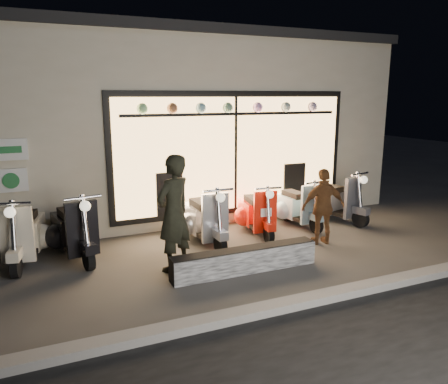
# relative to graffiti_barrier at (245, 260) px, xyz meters

# --- Properties ---
(ground) EXTENTS (40.00, 40.00, 0.00)m
(ground) POSITION_rel_graffiti_barrier_xyz_m (0.23, 0.65, -0.20)
(ground) COLOR #383533
(ground) RESTS_ON ground
(kerb) EXTENTS (40.00, 0.25, 0.12)m
(kerb) POSITION_rel_graffiti_barrier_xyz_m (0.23, -1.35, -0.14)
(kerb) COLOR slate
(kerb) RESTS_ON ground
(shop_building) EXTENTS (10.20, 6.23, 4.20)m
(shop_building) POSITION_rel_graffiti_barrier_xyz_m (0.23, 5.63, 1.90)
(shop_building) COLOR beige
(shop_building) RESTS_ON ground
(graffiti_barrier) EXTENTS (2.46, 0.28, 0.40)m
(graffiti_barrier) POSITION_rel_graffiti_barrier_xyz_m (0.00, 0.00, 0.00)
(graffiti_barrier) COLOR black
(graffiti_barrier) RESTS_ON ground
(scooter_silver) EXTENTS (0.51, 1.57, 1.13)m
(scooter_silver) POSITION_rel_graffiti_barrier_xyz_m (-0.06, 1.71, 0.25)
(scooter_silver) COLOR black
(scooter_silver) RESTS_ON ground
(scooter_red) EXTENTS (0.58, 1.46, 1.04)m
(scooter_red) POSITION_rel_graffiti_barrier_xyz_m (1.14, 1.83, 0.22)
(scooter_red) COLOR black
(scooter_red) RESTS_ON ground
(scooter_black) EXTENTS (0.72, 1.64, 1.16)m
(scooter_black) POSITION_rel_graffiti_barrier_xyz_m (-2.45, 1.91, 0.27)
(scooter_black) COLOR black
(scooter_black) RESTS_ON ground
(scooter_cream) EXTENTS (0.71, 1.61, 1.14)m
(scooter_cream) POSITION_rel_graffiti_barrier_xyz_m (-3.20, 2.04, 0.26)
(scooter_cream) COLOR black
(scooter_cream) RESTS_ON ground
(scooter_blue) EXTENTS (0.51, 1.44, 1.03)m
(scooter_blue) POSITION_rel_graffiti_barrier_xyz_m (2.20, 1.98, 0.21)
(scooter_blue) COLOR black
(scooter_blue) RESTS_ON ground
(scooter_grey) EXTENTS (0.79, 1.58, 1.13)m
(scooter_grey) POSITION_rel_graffiti_barrier_xyz_m (3.14, 1.99, 0.25)
(scooter_grey) COLOR black
(scooter_grey) RESTS_ON ground
(man) EXTENTS (0.82, 0.74, 1.89)m
(man) POSITION_rel_graffiti_barrier_xyz_m (-0.99, 0.57, 0.74)
(man) COLOR black
(man) RESTS_ON ground
(woman) EXTENTS (0.90, 0.51, 1.45)m
(woman) POSITION_rel_graffiti_barrier_xyz_m (1.97, 0.66, 0.53)
(woman) COLOR brown
(woman) RESTS_ON ground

